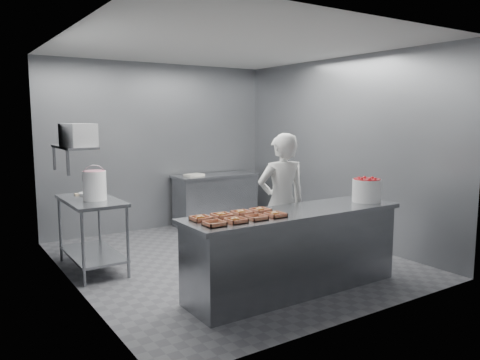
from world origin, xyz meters
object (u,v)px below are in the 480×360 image
object	(u,v)px
tray_5	(222,215)
back_counter	(216,199)
tray_0	(214,224)
tray_2	(256,217)
tray_7	(260,210)
glaze_bucket	(94,185)
tray_6	(241,213)
worker	(282,203)
service_counter	(294,251)
tray_3	(275,214)
prep_table	(92,223)
appliance	(78,135)
tray_1	(236,220)
tray_4	(201,218)
strawberry_tub	(367,189)

from	to	relation	value
tray_5	back_counter	bearing A→B (deg)	60.68
tray_0	tray_2	xyz separation A→B (m)	(0.48, 0.00, 0.00)
tray_7	glaze_bucket	size ratio (longest dim) A/B	0.43
tray_6	worker	size ratio (longest dim) A/B	0.11
service_counter	back_counter	xyz separation A→B (m)	(0.90, 3.25, -0.00)
tray_0	tray_3	xyz separation A→B (m)	(0.72, -0.00, 0.00)
prep_table	appliance	distance (m)	1.14
back_counter	tray_5	xyz separation A→B (m)	(-1.75, -3.12, 0.47)
appliance	tray_2	bearing A→B (deg)	-69.94
tray_1	prep_table	bearing A→B (deg)	110.99
tray_4	worker	world-z (taller)	worker
worker	glaze_bucket	distance (m)	2.30
strawberry_tub	glaze_bucket	size ratio (longest dim) A/B	0.78
prep_table	tray_5	bearing A→B (deg)	-66.32
tray_7	worker	distance (m)	0.81
tray_3	glaze_bucket	xyz separation A→B (m)	(-1.25, 1.98, 0.17)
tray_0	tray_4	bearing A→B (deg)	90.66
tray_1	strawberry_tub	world-z (taller)	strawberry_tub
tray_4	tray_7	distance (m)	0.72
tray_6	appliance	size ratio (longest dim) A/B	0.53
glaze_bucket	back_counter	bearing A→B (deg)	29.04
glaze_bucket	tray_1	bearing A→B (deg)	-68.69
prep_table	glaze_bucket	xyz separation A→B (m)	(0.03, -0.10, 0.50)
tray_1	tray_6	size ratio (longest dim) A/B	1.00
prep_table	tray_1	distance (m)	2.25
tray_2	glaze_bucket	xyz separation A→B (m)	(-1.02, 1.98, 0.17)
tray_1	tray_2	world-z (taller)	tray_1
tray_0	tray_1	size ratio (longest dim) A/B	1.00
tray_3	tray_4	bearing A→B (deg)	160.09
worker	appliance	bearing A→B (deg)	-15.44
prep_table	worker	size ratio (longest dim) A/B	0.70
service_counter	tray_4	bearing A→B (deg)	173.19
tray_6	worker	distance (m)	1.02
prep_table	tray_5	xyz separation A→B (m)	(0.80, -1.82, 0.33)
prep_table	tray_1	world-z (taller)	tray_1
tray_1	tray_3	distance (m)	0.48
tray_4	tray_6	xyz separation A→B (m)	(0.48, 0.00, 0.00)
prep_table	back_counter	world-z (taller)	same
tray_0	tray_7	xyz separation A→B (m)	(0.72, 0.26, 0.00)
back_counter	glaze_bucket	distance (m)	2.96
tray_5	appliance	xyz separation A→B (m)	(-0.97, 1.59, 0.78)
tray_7	tray_5	bearing A→B (deg)	180.00
back_counter	appliance	xyz separation A→B (m)	(-2.72, -1.53, 1.25)
service_counter	tray_6	distance (m)	0.78
tray_4	worker	size ratio (longest dim) A/B	0.11
prep_table	tray_6	bearing A→B (deg)	-60.29
tray_5	strawberry_tub	bearing A→B (deg)	-5.55
tray_2	tray_3	bearing A→B (deg)	-0.00
service_counter	tray_7	size ratio (longest dim) A/B	13.88
tray_3	strawberry_tub	bearing A→B (deg)	3.01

